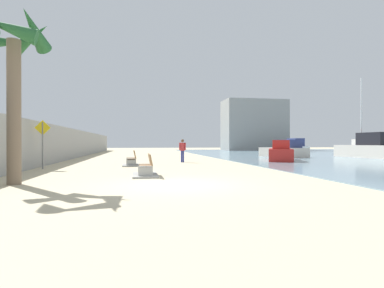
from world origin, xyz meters
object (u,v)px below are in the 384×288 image
bench_far (132,162)px  boat_far_right (293,147)px  boat_outer (281,153)px  boat_nearest (284,151)px  boat_far_left (366,148)px  pedestrian_sign (43,139)px  boat_mid_bay (278,147)px  person_walking (182,149)px  bench_near (146,171)px  palm_tree (14,56)px  boat_distant (357,148)px

bench_far → boat_far_right: 36.73m
boat_outer → boat_nearest: boat_nearest is taller
boat_far_left → pedestrian_sign: boat_far_left is taller
boat_nearest → pedestrian_sign: 22.33m
boat_mid_bay → person_walking: bearing=-126.3°
bench_near → boat_far_right: 41.03m
palm_tree → pedestrian_sign: 7.15m
person_walking → boat_outer: 8.02m
boat_outer → pedestrian_sign: (-16.56, -4.67, 1.03)m
boat_nearest → bench_near: bearing=-133.7°
bench_far → boat_far_left: bearing=15.6°
bench_far → boat_outer: 12.08m
boat_nearest → pedestrian_sign: bearing=-152.4°
palm_tree → boat_outer: size_ratio=1.20×
pedestrian_sign → boat_far_right: bearing=42.7°
boat_distant → boat_nearest: 15.48m
boat_far_right → boat_nearest: (-10.70, -17.73, -0.12)m
boat_far_right → palm_tree: bearing=-130.5°
bench_near → boat_mid_bay: (26.14, 40.50, 0.34)m
bench_near → person_walking: person_walking is taller
boat_outer → boat_nearest: (3.21, 5.68, 0.02)m
boat_outer → boat_far_right: boat_far_right is taller
bench_near → boat_outer: size_ratio=0.41×
boat_far_left → pedestrian_sign: 28.27m
palm_tree → boat_outer: bearing=35.5°
bench_near → boat_far_right: (24.90, 32.61, 0.58)m
boat_mid_bay → boat_far_right: bearing=-98.9°
person_walking → boat_mid_bay: bearing=53.7°
boat_far_left → boat_outer: (-10.55, -3.32, -0.28)m
palm_tree → boat_far_right: 45.64m
boat_mid_bay → boat_nearest: size_ratio=1.06×
palm_tree → boat_far_left: bearing=29.0°
boat_mid_bay → boat_outer: boat_mid_bay is taller
boat_mid_bay → pedestrian_sign: 47.96m
bench_near → boat_far_left: 24.93m
palm_tree → pedestrian_sign: size_ratio=2.24×
palm_tree → bench_near: (4.65, 1.98, -4.28)m
bench_near → boat_nearest: (14.20, 14.88, 0.45)m
palm_tree → pedestrian_sign: bearing=98.1°
bench_far → boat_outer: bearing=13.9°
bench_far → boat_far_left: 23.14m
boat_distant → bench_far: bearing=-151.7°
boat_distant → person_walking: bearing=-153.0°
palm_tree → pedestrian_sign: palm_tree is taller
person_walking → boat_outer: (8.01, 0.18, -0.36)m
palm_tree → person_walking: palm_tree is taller
boat_distant → boat_mid_bay: bearing=95.8°
boat_mid_bay → pedestrian_sign: bearing=-131.4°
bench_near → bench_far: 6.34m
bench_far → boat_mid_bay: bearing=51.8°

